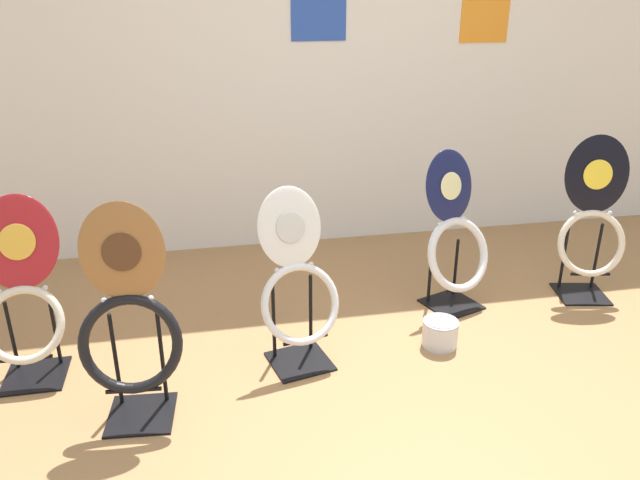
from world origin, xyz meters
name	(u,v)px	position (x,y,z in m)	size (l,w,h in m)	color
ground_plane	(437,450)	(0.00, 0.00, 0.00)	(14.00, 14.00, 0.00)	#A37547
wall_back	(325,53)	(0.00, 2.27, 1.30)	(8.00, 0.07, 2.60)	silver
toilet_seat_display_crimson_swirl	(23,301)	(-1.69, 0.88, 0.39)	(0.36, 0.36, 0.85)	black
toilet_seat_display_jazz_black	(592,225)	(1.33, 1.11, 0.45)	(0.41, 0.33, 0.95)	black
toilet_seat_display_white_plain	(297,284)	(-0.45, 0.74, 0.42)	(0.42, 0.37, 0.87)	black
toilet_seat_display_woodgrain	(129,324)	(-1.18, 0.45, 0.46)	(0.43, 0.30, 0.97)	black
toilet_seat_display_navy_moon	(455,239)	(0.51, 1.14, 0.41)	(0.47, 0.39, 0.90)	black
paint_can	(440,332)	(0.29, 0.74, 0.08)	(0.18, 0.18, 0.14)	silver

